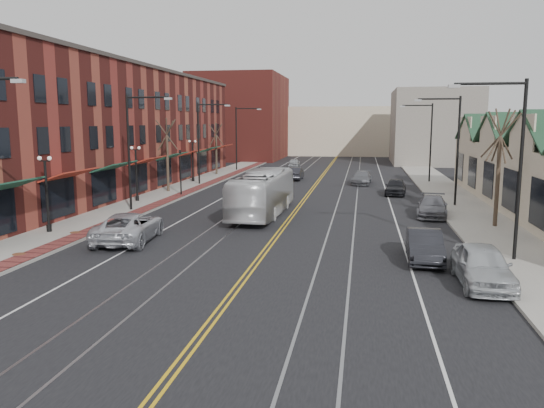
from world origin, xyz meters
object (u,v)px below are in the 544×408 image
at_px(transit_bus, 263,193).
at_px(parked_suv, 129,227).
at_px(parked_car_d, 396,187).
at_px(parked_car_c, 432,207).
at_px(parked_car_a, 482,266).
at_px(parked_car_b, 424,246).

distance_m(transit_bus, parked_suv, 10.65).
bearing_deg(parked_car_d, parked_car_c, -74.38).
relative_size(transit_bus, parked_car_d, 2.58).
distance_m(parked_car_a, parked_car_b, 3.86).
relative_size(parked_suv, parked_car_d, 1.35).
bearing_deg(parked_car_b, parked_car_c, 83.08).
height_order(transit_bus, parked_car_d, transit_bus).
bearing_deg(parked_car_b, transit_bus, 133.66).
bearing_deg(parked_car_d, parked_suv, -119.80).
relative_size(transit_bus, parked_suv, 1.92).
relative_size(transit_bus, parked_car_b, 2.52).
bearing_deg(parked_car_d, transit_bus, -122.92).
distance_m(parked_car_a, parked_car_d, 25.85).
bearing_deg(parked_suv, transit_bus, -127.48).
height_order(parked_suv, parked_car_b, parked_suv).
distance_m(transit_bus, parked_car_c, 11.42).
xyz_separation_m(transit_bus, parked_car_c, (11.30, 1.39, -0.83)).
relative_size(parked_suv, parked_car_c, 1.20).
xyz_separation_m(parked_suv, parked_car_a, (16.80, -4.87, 0.01)).
relative_size(parked_car_a, parked_car_d, 1.11).
height_order(transit_bus, parked_suv, transit_bus).
bearing_deg(transit_bus, parked_car_d, -127.51).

